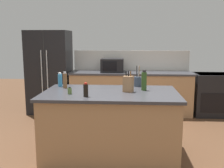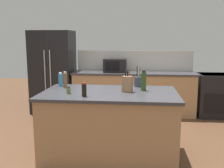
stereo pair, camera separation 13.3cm
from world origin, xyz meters
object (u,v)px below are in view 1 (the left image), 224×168
utensil_crock (138,81)px  soy_sauce_bottle (86,90)px  knife_block (128,84)px  dish_soap_bottle (60,80)px  spice_jar_oregano (70,91)px  range_oven (211,94)px  microwave (112,65)px  refrigerator (50,72)px  olive_oil_bottle (144,81)px  pepper_grinder (65,80)px

utensil_crock → soy_sauce_bottle: 1.04m
knife_block → dish_soap_bottle: 1.11m
utensil_crock → dish_soap_bottle: 1.20m
spice_jar_oregano → knife_block: bearing=14.8°
range_oven → soy_sauce_bottle: bearing=-133.0°
knife_block → spice_jar_oregano: size_ratio=2.99×
microwave → dish_soap_bottle: bearing=-110.6°
refrigerator → dish_soap_bottle: size_ratio=8.55×
refrigerator → olive_oil_bottle: bearing=-46.2°
refrigerator → spice_jar_oregano: bearing=-67.4°
pepper_grinder → range_oven: bearing=35.3°
pepper_grinder → spice_jar_oregano: bearing=-68.7°
range_oven → pepper_grinder: pepper_grinder is taller
refrigerator → microwave: 1.44m
refrigerator → microwave: refrigerator is taller
soy_sauce_bottle → spice_jar_oregano: (-0.24, 0.15, -0.04)m
refrigerator → pepper_grinder: size_ratio=7.56×
refrigerator → range_oven: (3.61, -0.05, -0.46)m
knife_block → utensil_crock: 0.45m
refrigerator → utensil_crock: 2.64m
microwave → soy_sauce_bottle: (-0.17, -2.52, -0.06)m
olive_oil_bottle → microwave: bearing=106.0°
dish_soap_bottle → olive_oil_bottle: (1.28, -0.22, 0.03)m
refrigerator → olive_oil_bottle: 2.92m
microwave → pepper_grinder: bearing=-106.5°
refrigerator → soy_sauce_bottle: (1.25, -2.57, 0.10)m
soy_sauce_bottle → dish_soap_bottle: size_ratio=0.84×
microwave → utensil_crock: bearing=-73.7°
soy_sauce_bottle → dish_soap_bottle: dish_soap_bottle is taller
pepper_grinder → microwave: bearing=73.5°
microwave → pepper_grinder: size_ratio=2.02×
knife_block → refrigerator: bearing=148.6°
olive_oil_bottle → utensil_crock: bearing=104.2°
refrigerator → utensil_crock: refrigerator is taller
dish_soap_bottle → olive_oil_bottle: size_ratio=0.75×
microwave → dish_soap_bottle: size_ratio=2.29×
range_oven → spice_jar_oregano: size_ratio=9.47×
spice_jar_oregano → range_oven: bearing=42.5°
utensil_crock → olive_oil_bottle: size_ratio=1.11×
pepper_grinder → soy_sauce_bottle: 0.70m
pepper_grinder → dish_soap_bottle: size_ratio=1.13×
pepper_grinder → dish_soap_bottle: pepper_grinder is taller
range_oven → microwave: microwave is taller
soy_sauce_bottle → spice_jar_oregano: soy_sauce_bottle is taller
pepper_grinder → olive_oil_bottle: size_ratio=0.84×
microwave → olive_oil_bottle: size_ratio=1.70×
spice_jar_oregano → dish_soap_bottle: bearing=116.5°
utensil_crock → range_oven: bearing=46.3°
knife_block → soy_sauce_bottle: knife_block is taller
soy_sauce_bottle → olive_oil_bottle: olive_oil_bottle is taller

